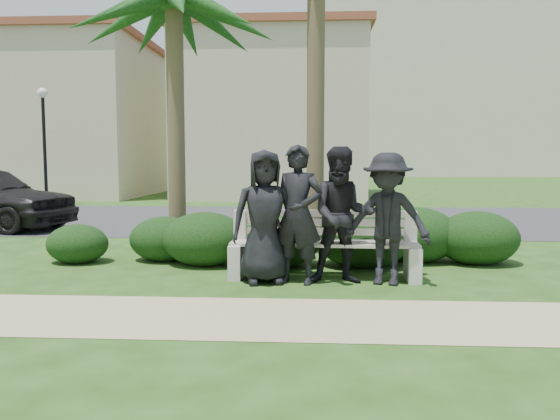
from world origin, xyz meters
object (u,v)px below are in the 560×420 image
Objects in this scene: man_a at (265,217)px; man_d at (387,219)px; park_bench at (324,249)px; palm_left at (174,0)px; man_b at (298,214)px; man_c at (343,215)px; street_lamp at (44,125)px.

man_a is 1.67m from man_d.
park_bench is 0.49× the size of palm_left.
palm_left reaches higher than man_a.
man_a is 0.96× the size of man_b.
man_c is at bearing -9.60° from man_a.
man_d is (0.85, -0.35, 0.48)m from park_bench.
man_a reaches higher than park_bench.
street_lamp is 12.08m from palm_left.
man_d is 0.32× the size of palm_left.
park_bench is 5.44m from palm_left.
palm_left reaches higher than man_c.
man_b is (0.46, -0.00, 0.04)m from man_a.
man_c is at bearing -49.78° from street_lamp.
street_lamp is 0.77× the size of palm_left.
palm_left reaches higher than man_b.
street_lamp is 16.36m from man_d.
man_a is 1.02× the size of man_d.
man_a is at bearing -164.06° from man_d.
street_lamp is at bearing 147.71° from man_d.
park_bench is 1.50× the size of man_d.
man_b is (-0.37, -0.35, 0.53)m from park_bench.
street_lamp reaches higher than man_c.
street_lamp is at bearing 131.98° from park_bench.
park_bench is 0.65m from man_c.
man_d is at bearing -20.42° from park_bench.
palm_left is at bearing 159.58° from man_d.
man_d is at bearing -12.32° from man_a.
man_c is 1.05× the size of man_d.
man_c is (10.20, -12.07, -2.00)m from street_lamp.
street_lamp is at bearing 128.31° from man_c.
man_a is at bearing -155.59° from park_bench.
street_lamp is 15.31m from man_a.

